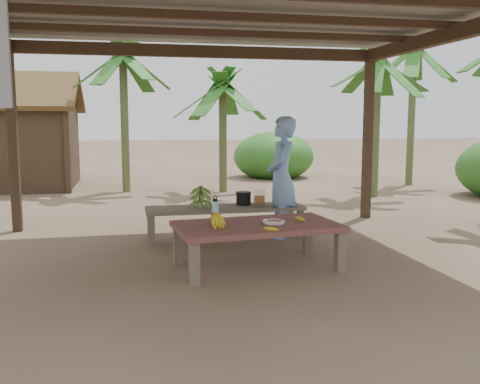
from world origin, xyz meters
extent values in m
plane|color=brown|center=(0.00, 0.00, 0.00)|extent=(80.00, 80.00, 0.00)
cube|color=black|center=(-2.80, 2.30, 1.35)|extent=(0.13, 0.13, 2.70)
cube|color=black|center=(2.80, 2.30, 1.35)|extent=(0.13, 0.13, 2.70)
cube|color=black|center=(0.00, 2.30, 2.70)|extent=(5.80, 0.14, 0.18)
cube|color=black|center=(2.80, 0.00, 2.70)|extent=(0.14, 4.80, 0.18)
cube|color=slate|center=(0.00, 0.00, 2.92)|extent=(6.60, 5.60, 0.06)
cube|color=brown|center=(-0.52, -0.88, 0.22)|extent=(0.11, 0.11, 0.44)
cube|color=brown|center=(1.11, -0.71, 0.22)|extent=(0.11, 0.11, 0.44)
cube|color=brown|center=(-0.61, -0.05, 0.22)|extent=(0.11, 0.11, 0.44)
cube|color=brown|center=(1.02, 0.13, 0.22)|extent=(0.11, 0.11, 0.44)
cube|color=maroon|center=(0.25, -0.38, 0.47)|extent=(1.90, 1.19, 0.06)
cube|color=brown|center=(-0.87, 0.95, 0.20)|extent=(0.08, 0.08, 0.40)
cube|color=brown|center=(1.19, 0.96, 0.20)|extent=(0.08, 0.08, 0.40)
cube|color=brown|center=(-0.87, 1.41, 0.20)|extent=(0.08, 0.08, 0.40)
cube|color=brown|center=(1.19, 1.42, 0.20)|extent=(0.08, 0.08, 0.40)
cube|color=brown|center=(0.16, 1.19, 0.42)|extent=(2.20, 0.61, 0.05)
cylinder|color=white|center=(0.43, -0.40, 0.51)|extent=(0.23, 0.23, 0.01)
cylinder|color=white|center=(0.43, -0.40, 0.52)|extent=(0.25, 0.25, 0.02)
cube|color=brown|center=(0.43, -0.40, 0.53)|extent=(0.14, 0.11, 0.02)
ellipsoid|color=yellow|center=(0.30, -0.80, 0.52)|extent=(0.17, 0.05, 0.04)
ellipsoid|color=yellow|center=(0.78, -0.29, 0.52)|extent=(0.13, 0.13, 0.04)
cylinder|color=#44D4C3|center=(-0.18, -0.06, 0.61)|extent=(0.08, 0.08, 0.22)
cylinder|color=black|center=(-0.18, -0.06, 0.73)|extent=(0.06, 0.06, 0.03)
torus|color=black|center=(-0.18, -0.06, 0.76)|extent=(0.05, 0.01, 0.05)
cylinder|color=black|center=(0.45, 1.30, 0.54)|extent=(0.21, 0.21, 0.18)
imported|color=#729DD8|center=(0.95, 1.09, 0.85)|extent=(0.59, 0.72, 1.71)
cylinder|color=#596638|center=(4.07, 4.63, 1.47)|extent=(0.18, 0.18, 2.95)
cylinder|color=#596638|center=(0.99, 6.07, 1.25)|extent=(0.18, 0.18, 2.50)
cylinder|color=#596638|center=(-1.22, 6.53, 1.59)|extent=(0.18, 0.18, 3.18)
cylinder|color=#596638|center=(5.92, 6.45, 1.73)|extent=(0.18, 0.18, 3.46)
camera|label=1|loc=(-1.13, -6.08, 1.64)|focal=40.00mm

